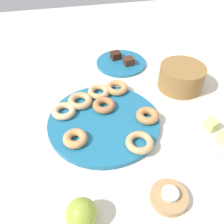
# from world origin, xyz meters

# --- Properties ---
(ground_plane) EXTENTS (2.40, 2.40, 0.00)m
(ground_plane) POSITION_xyz_m (0.00, 0.00, 0.00)
(ground_plane) COLOR beige
(donut_plate) EXTENTS (0.39, 0.39, 0.02)m
(donut_plate) POSITION_xyz_m (0.00, 0.00, 0.01)
(donut_plate) COLOR #1E6B93
(donut_plate) RESTS_ON ground_plane
(donut_0) EXTENTS (0.10, 0.10, 0.03)m
(donut_0) POSITION_xyz_m (-0.10, -0.07, 0.03)
(donut_0) COLOR tan
(donut_0) RESTS_ON donut_plate
(donut_1) EXTENTS (0.10, 0.10, 0.03)m
(donut_1) POSITION_xyz_m (-0.06, 0.01, 0.03)
(donut_1) COLOR #B27547
(donut_1) RESTS_ON donut_plate
(donut_2) EXTENTS (0.11, 0.11, 0.03)m
(donut_2) POSITION_xyz_m (0.03, 0.15, 0.03)
(donut_2) COLOR #C6844C
(donut_2) RESTS_ON donut_plate
(donut_3) EXTENTS (0.13, 0.13, 0.03)m
(donut_3) POSITION_xyz_m (-0.15, 0.08, 0.03)
(donut_3) COLOR tan
(donut_3) RESTS_ON donut_plate
(donut_4) EXTENTS (0.11, 0.11, 0.03)m
(donut_4) POSITION_xyz_m (0.08, -0.11, 0.03)
(donut_4) COLOR tan
(donut_4) RESTS_ON donut_plate
(donut_5) EXTENTS (0.11, 0.11, 0.02)m
(donut_5) POSITION_xyz_m (-0.14, 0.01, 0.03)
(donut_5) COLOR tan
(donut_5) RESTS_ON donut_plate
(donut_6) EXTENTS (0.09, 0.09, 0.02)m
(donut_6) POSITION_xyz_m (0.14, 0.09, 0.03)
(donut_6) COLOR tan
(donut_6) RESTS_ON donut_plate
(donut_7) EXTENTS (0.10, 0.10, 0.02)m
(donut_7) POSITION_xyz_m (-0.06, -0.13, 0.03)
(donut_7) COLOR #EABC84
(donut_7) RESTS_ON donut_plate
(cake_plate) EXTENTS (0.23, 0.23, 0.01)m
(cake_plate) POSITION_xyz_m (-0.37, 0.16, 0.01)
(cake_plate) COLOR #1E6B93
(cake_plate) RESTS_ON ground_plane
(brownie_near) EXTENTS (0.05, 0.05, 0.03)m
(brownie_near) POSITION_xyz_m (-0.41, 0.14, 0.03)
(brownie_near) COLOR #381E14
(brownie_near) RESTS_ON cake_plate
(brownie_far) EXTENTS (0.05, 0.05, 0.03)m
(brownie_far) POSITION_xyz_m (-0.34, 0.19, 0.03)
(brownie_far) COLOR #472819
(brownie_far) RESTS_ON cake_plate
(candle_holder) EXTENTS (0.10, 0.10, 0.02)m
(candle_holder) POSITION_xyz_m (0.32, 0.11, 0.01)
(candle_holder) COLOR tan
(candle_holder) RESTS_ON ground_plane
(tealight) EXTENTS (0.05, 0.05, 0.02)m
(tealight) POSITION_xyz_m (0.32, 0.11, 0.03)
(tealight) COLOR silver
(tealight) RESTS_ON candle_holder
(basket) EXTENTS (0.23, 0.23, 0.10)m
(basket) POSITION_xyz_m (-0.14, 0.35, 0.05)
(basket) COLOR olive
(basket) RESTS_ON ground_plane
(fruit_bowl) EXTENTS (0.17, 0.17, 0.03)m
(fruit_bowl) POSITION_xyz_m (0.16, 0.33, 0.02)
(fruit_bowl) COLOR silver
(fruit_bowl) RESTS_ON ground_plane
(melon_chunk_left) EXTENTS (0.05, 0.05, 0.04)m
(melon_chunk_left) POSITION_xyz_m (0.13, 0.33, 0.05)
(melon_chunk_left) COLOR #DBD67A
(melon_chunk_left) RESTS_ON fruit_bowl
(apple) EXTENTS (0.08, 0.08, 0.08)m
(apple) POSITION_xyz_m (0.32, -0.12, 0.04)
(apple) COLOR #93AD38
(apple) RESTS_ON ground_plane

